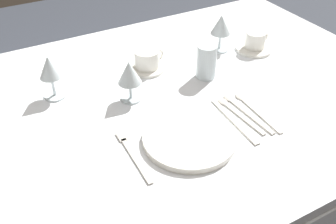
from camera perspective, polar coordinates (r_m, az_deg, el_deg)
name	(u,v)px	position (r m, az deg, el deg)	size (l,w,h in m)	color
dining_table	(143,126)	(1.25, -3.64, -2.02)	(1.80, 1.11, 0.74)	white
dinner_plate	(189,138)	(1.07, 3.12, -3.87)	(0.26, 0.26, 0.02)	white
fork_outer	(132,154)	(1.03, -5.22, -6.08)	(0.03, 0.21, 0.00)	beige
dinner_knife	(235,122)	(1.15, 9.71, -1.43)	(0.03, 0.23, 0.00)	beige
spoon_soup	(235,111)	(1.19, 9.69, 0.11)	(0.03, 0.21, 0.01)	beige
spoon_dessert	(242,109)	(1.20, 10.67, 0.46)	(0.03, 0.22, 0.01)	beige
spoon_tea	(252,107)	(1.21, 12.12, 0.65)	(0.03, 0.22, 0.01)	beige
saucer_left	(254,49)	(1.54, 12.38, 8.98)	(0.14, 0.14, 0.01)	white
coffee_cup_left	(256,40)	(1.52, 12.61, 10.19)	(0.10, 0.07, 0.06)	white
saucer_right	(147,68)	(1.38, -3.04, 6.41)	(0.13, 0.13, 0.01)	white
coffee_cup_right	(147,59)	(1.36, -3.03, 7.73)	(0.11, 0.09, 0.06)	white
wine_glass_centre	(221,27)	(1.48, 7.70, 12.21)	(0.07, 0.07, 0.14)	silver
wine_glass_left	(129,74)	(1.18, -5.63, 5.51)	(0.07, 0.07, 0.13)	silver
wine_glass_far	(50,69)	(1.24, -16.81, 5.94)	(0.07, 0.07, 0.14)	silver
drink_tumbler	(206,63)	(1.32, 5.59, 7.03)	(0.07, 0.07, 0.12)	silver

